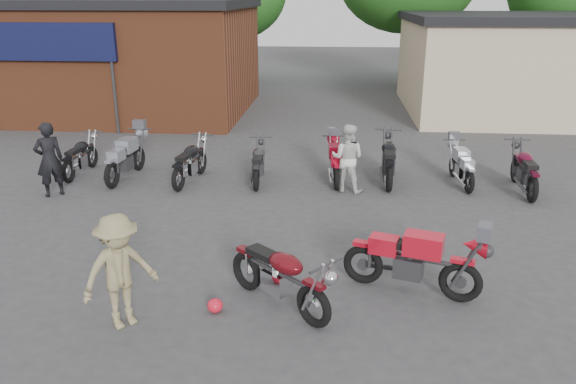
# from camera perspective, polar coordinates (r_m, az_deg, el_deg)

# --- Properties ---
(ground) EXTENTS (90.00, 90.00, 0.00)m
(ground) POSITION_cam_1_polar(r_m,az_deg,el_deg) (9.27, 0.64, -9.05)
(ground) COLOR #37373A
(brick_building) EXTENTS (12.00, 8.00, 4.00)m
(brick_building) POSITION_cam_1_polar(r_m,az_deg,el_deg) (24.24, -18.96, 12.60)
(brick_building) COLOR brown
(brick_building) RESTS_ON ground
(stucco_building) EXTENTS (10.00, 8.00, 3.50)m
(stucco_building) POSITION_cam_1_polar(r_m,az_deg,el_deg) (24.60, 24.08, 11.48)
(stucco_building) COLOR tan
(stucco_building) RESTS_ON ground
(tree_0) EXTENTS (6.56, 6.56, 8.20)m
(tree_0) POSITION_cam_1_polar(r_m,az_deg,el_deg) (33.48, -22.06, 17.46)
(tree_0) COLOR #175115
(tree_0) RESTS_ON ground
(tree_1) EXTENTS (5.92, 5.92, 7.40)m
(tree_1) POSITION_cam_1_polar(r_m,az_deg,el_deg) (30.66, -5.96, 17.89)
(tree_1) COLOR #175115
(tree_1) RESTS_ON ground
(tree_3) EXTENTS (6.08, 6.08, 7.60)m
(tree_3) POSITION_cam_1_polar(r_m,az_deg,el_deg) (32.23, 26.72, 16.28)
(tree_3) COLOR #175115
(tree_3) RESTS_ON ground
(vintage_motorcycle) EXTENTS (1.95, 1.83, 1.17)m
(vintage_motorcycle) POSITION_cam_1_polar(r_m,az_deg,el_deg) (8.27, -0.81, -8.18)
(vintage_motorcycle) COLOR #560A11
(vintage_motorcycle) RESTS_ON ground
(sportbike) EXTENTS (2.20, 1.30, 1.21)m
(sportbike) POSITION_cam_1_polar(r_m,az_deg,el_deg) (8.89, 12.71, -6.51)
(sportbike) COLOR red
(sportbike) RESTS_ON ground
(helmet) EXTENTS (0.28, 0.28, 0.21)m
(helmet) POSITION_cam_1_polar(r_m,az_deg,el_deg) (8.46, -7.42, -11.37)
(helmet) COLOR red
(helmet) RESTS_ON ground
(person_dark) EXTENTS (0.75, 0.73, 1.74)m
(person_dark) POSITION_cam_1_polar(r_m,az_deg,el_deg) (13.95, -23.09, 3.06)
(person_dark) COLOR black
(person_dark) RESTS_ON ground
(person_light) EXTENTS (0.92, 0.80, 1.62)m
(person_light) POSITION_cam_1_polar(r_m,az_deg,el_deg) (13.24, 6.06, 3.44)
(person_light) COLOR silver
(person_light) RESTS_ON ground
(person_tan) EXTENTS (1.21, 1.19, 1.67)m
(person_tan) POSITION_cam_1_polar(r_m,az_deg,el_deg) (8.10, -16.74, -7.74)
(person_tan) COLOR #897D54
(person_tan) RESTS_ON ground
(row_bike_0) EXTENTS (0.65, 1.85, 1.07)m
(row_bike_0) POSITION_cam_1_polar(r_m,az_deg,el_deg) (15.47, -20.36, 3.60)
(row_bike_0) COLOR black
(row_bike_0) RESTS_ON ground
(row_bike_1) EXTENTS (0.87, 2.14, 1.21)m
(row_bike_1) POSITION_cam_1_polar(r_m,az_deg,el_deg) (14.74, -16.18, 3.60)
(row_bike_1) COLOR gray
(row_bike_1) RESTS_ON ground
(row_bike_2) EXTENTS (0.93, 2.04, 1.14)m
(row_bike_2) POSITION_cam_1_polar(r_m,az_deg,el_deg) (14.11, -9.91, 3.24)
(row_bike_2) COLOR black
(row_bike_2) RESTS_ON ground
(row_bike_3) EXTENTS (0.71, 1.87, 1.07)m
(row_bike_3) POSITION_cam_1_polar(r_m,az_deg,el_deg) (13.93, -3.01, 3.14)
(row_bike_3) COLOR #27272A
(row_bike_3) RESTS_ON ground
(row_bike_4) EXTENTS (0.73, 1.90, 1.08)m
(row_bike_4) POSITION_cam_1_polar(r_m,az_deg,el_deg) (14.03, 4.81, 3.25)
(row_bike_4) COLOR #AC0E25
(row_bike_4) RESTS_ON ground
(row_bike_5) EXTENTS (0.79, 2.17, 1.24)m
(row_bike_5) POSITION_cam_1_polar(r_m,az_deg,el_deg) (14.16, 10.19, 3.50)
(row_bike_5) COLOR black
(row_bike_5) RESTS_ON ground
(row_bike_6) EXTENTS (0.74, 1.84, 1.04)m
(row_bike_6) POSITION_cam_1_polar(r_m,az_deg,el_deg) (14.37, 17.23, 2.75)
(row_bike_6) COLOR #91979E
(row_bike_6) RESTS_ON ground
(row_bike_7) EXTENTS (0.76, 2.06, 1.18)m
(row_bike_7) POSITION_cam_1_polar(r_m,az_deg,el_deg) (14.32, 22.92, 2.30)
(row_bike_7) COLOR #4B091F
(row_bike_7) RESTS_ON ground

